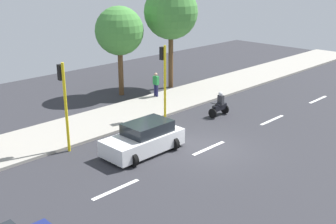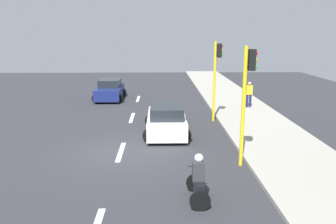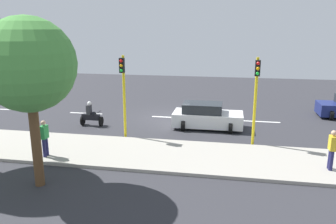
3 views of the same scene
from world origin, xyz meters
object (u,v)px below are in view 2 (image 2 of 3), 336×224
car_dark_blue (110,90)px  motorcycle (198,181)px  car_white (166,120)px  traffic_light_corner (247,90)px  traffic_light_midblock (216,70)px  pedestrian_by_tree (249,94)px

car_dark_blue → motorcycle: 17.01m
car_white → traffic_light_corner: size_ratio=0.92×
car_white → car_dark_blue: same height
traffic_light_corner → traffic_light_midblock: (0.00, 6.77, 0.00)m
pedestrian_by_tree → traffic_light_midblock: traffic_light_midblock is taller
pedestrian_by_tree → traffic_light_corner: (-2.70, -9.73, 1.87)m
car_dark_blue → traffic_light_corner: size_ratio=0.86×
pedestrian_by_tree → traffic_light_midblock: size_ratio=0.38×
car_dark_blue → traffic_light_midblock: 9.93m
motorcycle → traffic_light_midblock: (2.05, 9.57, 2.29)m
car_white → traffic_light_corner: (2.85, -4.21, 2.22)m
motorcycle → pedestrian_by_tree: bearing=69.3°
car_white → motorcycle: bearing=-83.5°
traffic_light_midblock → pedestrian_by_tree: bearing=47.6°
car_dark_blue → motorcycle: (4.93, -16.28, -0.07)m
car_white → motorcycle: (0.80, -7.02, -0.07)m
pedestrian_by_tree → traffic_light_corner: 10.27m
car_dark_blue → traffic_light_midblock: traffic_light_midblock is taller
car_white → traffic_light_midblock: bearing=41.9°
motorcycle → traffic_light_midblock: traffic_light_midblock is taller
car_dark_blue → traffic_light_corner: traffic_light_corner is taller
car_white → traffic_light_corner: bearing=-55.9°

